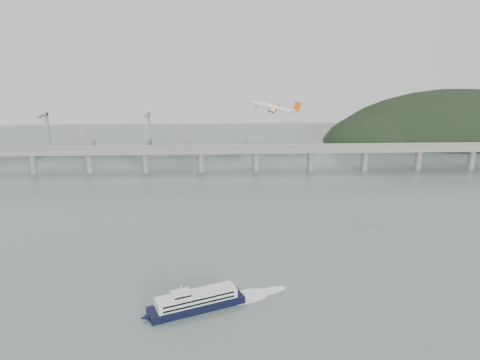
{
  "coord_description": "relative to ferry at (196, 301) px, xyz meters",
  "views": [
    {
      "loc": [
        -10.31,
        -210.08,
        116.9
      ],
      "look_at": [
        0.0,
        55.0,
        36.0
      ],
      "focal_mm": 35.0,
      "sensor_mm": 36.0,
      "label": 1
    }
  ],
  "objects": [
    {
      "name": "headland",
      "position": [
        307.87,
        356.62,
        -23.01
      ],
      "size": [
        365.0,
        155.0,
        156.0
      ],
      "color": "black",
      "rests_on": "ground"
    },
    {
      "name": "airliner",
      "position": [
        47.35,
        123.95,
        68.83
      ],
      "size": [
        34.82,
        31.76,
        10.52
      ],
      "rotation": [
        0.05,
        -0.23,
        2.96
      ],
      "color": "white",
      "rests_on": "ground"
    },
    {
      "name": "bridge",
      "position": [
        21.54,
        224.87,
        13.98
      ],
      "size": [
        800.0,
        22.0,
        23.9
      ],
      "color": "gray",
      "rests_on": "ground"
    },
    {
      "name": "ground",
      "position": [
        22.69,
        24.87,
        -3.67
      ],
      "size": [
        900.0,
        900.0,
        0.0
      ],
      "primitive_type": "plane",
      "color": "slate",
      "rests_on": "ground"
    },
    {
      "name": "ferry",
      "position": [
        0.0,
        0.0,
        0.0
      ],
      "size": [
        68.19,
        33.19,
        13.53
      ],
      "rotation": [
        0.0,
        0.0,
        0.39
      ],
      "color": "black",
      "rests_on": "ground"
    },
    {
      "name": "distant_fleet",
      "position": [
        -132.67,
        289.95,
        2.55
      ],
      "size": [
        453.0,
        60.9,
        40.0
      ],
      "color": "gray",
      "rests_on": "ground"
    }
  ]
}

